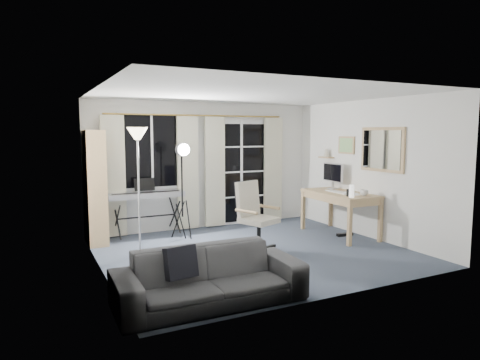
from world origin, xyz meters
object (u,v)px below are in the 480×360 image
object	(u,v)px
torchiere_lamp	(138,153)
desk	(340,198)
studio_light	(183,161)
bookshelf	(93,190)
monitor	(333,173)
keyboard_piano	(146,196)
office_chair	(253,211)
sofa	(209,268)
mug	(364,192)

from	to	relation	value
torchiere_lamp	desk	xyz separation A→B (m)	(3.49, -0.36, -0.86)
studio_light	desk	distance (m)	2.85
torchiere_lamp	studio_light	world-z (taller)	torchiere_lamp
bookshelf	desk	world-z (taller)	bookshelf
desk	monitor	world-z (taller)	monitor
keyboard_piano	office_chair	distance (m)	2.08
office_chair	sofa	size ratio (longest dim) A/B	0.54
sofa	mug	bearing A→B (deg)	22.80
desk	keyboard_piano	bearing A→B (deg)	157.41
mug	torchiere_lamp	bearing A→B (deg)	166.60
sofa	torchiere_lamp	bearing A→B (deg)	97.12
office_chair	sofa	distance (m)	2.09
bookshelf	office_chair	bearing A→B (deg)	-37.89
keyboard_piano	office_chair	size ratio (longest dim) A/B	1.22
keyboard_piano	office_chair	world-z (taller)	office_chair
torchiere_lamp	studio_light	size ratio (longest dim) A/B	1.13
desk	sofa	xyz separation A→B (m)	(-3.26, -1.83, -0.28)
torchiere_lamp	sofa	distance (m)	2.48
monitor	bookshelf	bearing A→B (deg)	168.64
bookshelf	sofa	world-z (taller)	bookshelf
office_chair	sofa	world-z (taller)	office_chair
studio_light	desk	xyz separation A→B (m)	(2.59, -0.98, -0.68)
office_chair	studio_light	bearing A→B (deg)	97.87
desk	sofa	size ratio (longest dim) A/B	0.72
keyboard_piano	studio_light	distance (m)	0.93
monitor	mug	size ratio (longest dim) A/B	4.40
studio_light	bookshelf	bearing A→B (deg)	162.37
torchiere_lamp	sofa	xyz separation A→B (m)	(0.23, -2.19, -1.14)
desk	mug	distance (m)	0.53
bookshelf	office_chair	xyz separation A→B (m)	(2.10, -1.70, -0.25)
bookshelf	desk	bearing A→B (deg)	-18.60
mug	monitor	bearing A→B (deg)	84.21
mug	desk	bearing A→B (deg)	101.31
bookshelf	keyboard_piano	xyz separation A→B (m)	(0.89, -0.02, -0.16)
bookshelf	torchiere_lamp	size ratio (longest dim) A/B	0.98
studio_light	sofa	distance (m)	3.05
torchiere_lamp	studio_light	bearing A→B (deg)	34.80
studio_light	monitor	world-z (taller)	studio_light
studio_light	office_chair	xyz separation A→B (m)	(0.68, -1.25, -0.71)
bookshelf	studio_light	bearing A→B (deg)	-16.59
bookshelf	torchiere_lamp	bearing A→B (deg)	-63.40
desk	bookshelf	bearing A→B (deg)	162.12
bookshelf	sofa	size ratio (longest dim) A/B	0.92
studio_light	desk	bearing A→B (deg)	-20.72
mug	keyboard_piano	bearing A→B (deg)	149.24
studio_light	torchiere_lamp	bearing A→B (deg)	-145.14
mug	office_chair	bearing A→B (deg)	173.35
torchiere_lamp	monitor	xyz separation A→B (m)	(3.69, 0.09, -0.47)
torchiere_lamp	mug	world-z (taller)	torchiere_lamp
bookshelf	sofa	bearing A→B (deg)	-76.11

